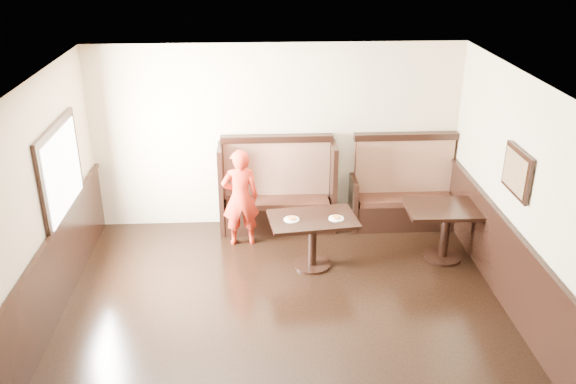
{
  "coord_description": "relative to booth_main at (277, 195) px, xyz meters",
  "views": [
    {
      "loc": [
        -0.29,
        -5.19,
        4.35
      ],
      "look_at": [
        0.11,
        2.35,
        1.0
      ],
      "focal_mm": 38.0,
      "sensor_mm": 36.0,
      "label": 1
    }
  ],
  "objects": [
    {
      "name": "booth_neighbor",
      "position": [
        1.95,
        -0.0,
        -0.05
      ],
      "size": [
        1.65,
        0.72,
        1.45
      ],
      "color": "black",
      "rests_on": "ground"
    },
    {
      "name": "child",
      "position": [
        -0.55,
        -0.51,
        0.21
      ],
      "size": [
        0.57,
        0.41,
        1.47
      ],
      "primitive_type": "imported",
      "rotation": [
        0.0,
        0.0,
        3.25
      ],
      "color": "red",
      "rests_on": "ground"
    },
    {
      "name": "table_neighbor",
      "position": [
        2.3,
        -1.09,
        0.06
      ],
      "size": [
        1.14,
        0.76,
        0.79
      ],
      "rotation": [
        0.0,
        0.0,
        -0.02
      ],
      "color": "black",
      "rests_on": "ground"
    },
    {
      "name": "pizza_plate_left",
      "position": [
        0.14,
        -1.26,
        0.22
      ],
      "size": [
        0.21,
        0.21,
        0.04
      ],
      "color": "white",
      "rests_on": "table_main"
    },
    {
      "name": "table_main",
      "position": [
        0.43,
        -1.22,
        0.04
      ],
      "size": [
        1.23,
        0.86,
        0.74
      ],
      "rotation": [
        0.0,
        0.0,
        0.12
      ],
      "color": "black",
      "rests_on": "ground"
    },
    {
      "name": "booth_main",
      "position": [
        0.0,
        0.0,
        0.0
      ],
      "size": [
        1.75,
        0.72,
        1.45
      ],
      "color": "black",
      "rests_on": "ground"
    },
    {
      "name": "room_shell",
      "position": [
        -0.3,
        -3.01,
        0.14
      ],
      "size": [
        7.0,
        7.0,
        7.0
      ],
      "color": "beige",
      "rests_on": "ground"
    },
    {
      "name": "ground",
      "position": [
        0.0,
        -3.3,
        -0.53
      ],
      "size": [
        7.0,
        7.0,
        0.0
      ],
      "primitive_type": "plane",
      "color": "black",
      "rests_on": "ground"
    },
    {
      "name": "pizza_plate_right",
      "position": [
        0.74,
        -1.27,
        0.22
      ],
      "size": [
        0.21,
        0.21,
        0.04
      ],
      "color": "white",
      "rests_on": "table_main"
    }
  ]
}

